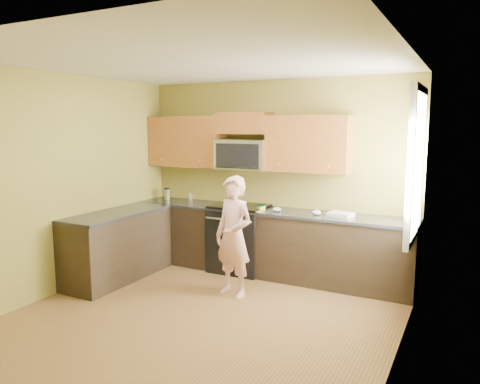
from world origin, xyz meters
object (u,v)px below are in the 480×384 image
Objects in this scene: frying_pan at (234,208)px; travel_mug at (167,199)px; stove at (240,238)px; butter_tub at (261,210)px; woman at (234,236)px; microwave at (244,169)px.

travel_mug reaches higher than frying_pan.
stove is 7.88× the size of butter_tub.
woman is (0.38, -0.90, 0.26)m from stove.
microwave is at bearing 0.81° from travel_mug.
frying_pan is at bearing -85.36° from stove.
microwave reaches higher than butter_tub.
butter_tub reaches higher than stove.
frying_pan reaches higher than stove.
woman is 3.14× the size of frying_pan.
stove is at bearing -4.57° from travel_mug.
stove is at bearing 98.59° from frying_pan.
microwave is at bearing 96.83° from frying_pan.
butter_tub is 1.71m from travel_mug.
frying_pan is 3.89× the size of butter_tub.
woman reaches higher than frying_pan.
microwave reaches higher than frying_pan.
butter_tub is (0.37, -0.20, -0.53)m from microwave.
travel_mug is (-1.33, -0.02, -0.53)m from microwave.
woman reaches higher than travel_mug.
travel_mug is (-1.35, 0.31, -0.03)m from frying_pan.
stove is at bearing -90.00° from microwave.
frying_pan is at bearing -159.51° from butter_tub.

